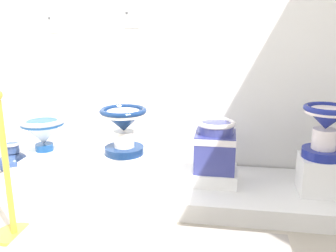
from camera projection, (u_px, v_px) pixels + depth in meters
The scene contains 13 objects.
display_platform at pixel (172, 188), 3.01m from camera, with size 2.93×0.82×0.14m, color white.
plinth_block_central_ornate at pixel (46, 163), 3.18m from camera, with size 0.29×0.38×0.14m, color white.
antique_toilet_central_ornate at pixel (43, 132), 3.11m from camera, with size 0.37×0.37×0.33m.
plinth_block_pale_glazed at pixel (125, 166), 3.01m from camera, with size 0.34×0.29×0.21m, color white.
antique_toilet_pale_glazed at pixel (124, 125), 2.92m from camera, with size 0.37×0.37×0.38m.
plinth_block_rightmost at pixel (214, 175), 2.96m from camera, with size 0.36×0.34×0.11m, color white.
antique_toilet_rightmost at pixel (215, 144), 2.89m from camera, with size 0.32×0.32×0.40m.
plinth_block_slender_white at pixel (320, 175), 2.75m from camera, with size 0.30×0.29×0.28m, color white.
antique_toilet_slender_white at pixel (326, 125), 2.65m from camera, with size 0.34×0.34×0.39m.
info_placard_first at pixel (53, 23), 3.25m from camera, with size 0.12×0.01×0.15m.
info_placard_second at pixel (132, 18), 3.13m from camera, with size 0.14×0.01×0.15m.
decorative_vase_corner at pixel (13, 161), 3.38m from camera, with size 0.26×0.26×0.34m.
stanchion_post_near_left at pixel (10, 196), 2.38m from camera, with size 0.26×0.26×0.99m.
Camera 1 is at (2.12, -0.64, 1.35)m, focal length 39.25 mm.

